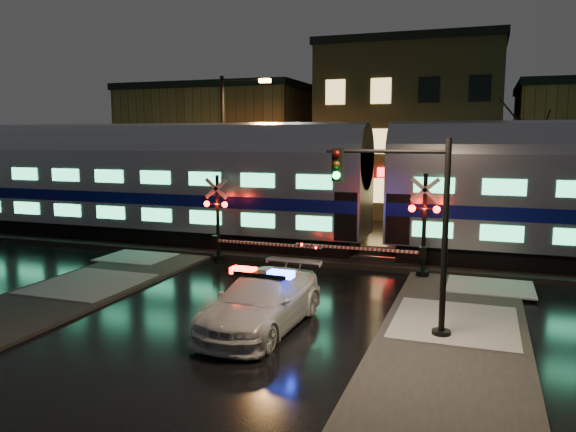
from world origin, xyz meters
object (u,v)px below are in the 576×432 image
(police_car, at_px, (262,301))
(traffic_light, at_px, (412,233))
(streetlight, at_px, (228,144))
(crossing_signal_left, at_px, (224,227))
(crossing_signal_right, at_px, (414,236))

(police_car, xyz_separation_m, traffic_light, (4.12, 0.70, 2.12))
(police_car, distance_m, streetlight, 16.52)
(crossing_signal_left, relative_size, streetlight, 0.62)
(police_car, distance_m, crossing_signal_right, 8.12)
(crossing_signal_left, height_order, traffic_light, traffic_light)
(police_car, height_order, crossing_signal_left, crossing_signal_left)
(crossing_signal_left, distance_m, streetlight, 8.11)
(crossing_signal_left, bearing_deg, streetlight, 113.80)
(crossing_signal_right, relative_size, streetlight, 0.66)
(traffic_light, bearing_deg, streetlight, 130.36)
(crossing_signal_left, bearing_deg, traffic_light, -36.74)
(crossing_signal_left, xyz_separation_m, streetlight, (-2.95, 6.70, 3.49))
(traffic_light, distance_m, streetlight, 17.90)
(police_car, bearing_deg, crossing_signal_left, 125.46)
(police_car, bearing_deg, streetlight, 121.33)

